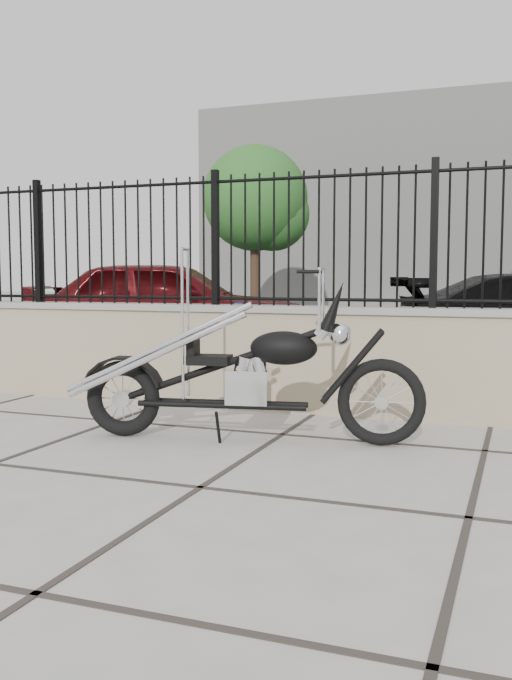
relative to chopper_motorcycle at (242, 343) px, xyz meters
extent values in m
plane|color=#99968E|center=(0.22, -1.20, -0.73)|extent=(90.00, 90.00, 0.00)
plane|color=black|center=(0.22, 11.30, -0.73)|extent=(30.00, 30.00, 0.00)
cube|color=gray|center=(0.22, 1.30, -0.25)|extent=(14.00, 0.36, 0.96)
cube|color=black|center=(0.22, 1.30, 0.83)|extent=(14.00, 0.08, 1.20)
cube|color=beige|center=(0.22, 25.30, 3.27)|extent=(22.00, 6.00, 8.00)
imported|color=#490A0C|center=(-3.35, 5.27, 0.03)|extent=(4.77, 2.87, 1.52)
cylinder|color=blue|center=(-1.41, 3.43, -0.28)|extent=(0.12, 0.12, 0.89)
cylinder|color=#382619|center=(-5.58, 15.08, 0.72)|extent=(0.29, 0.29, 2.89)
sphere|color=#225B25|center=(-5.58, 15.08, 2.93)|extent=(3.09, 3.09, 3.09)
camera|label=1|loc=(1.96, -4.91, 0.49)|focal=38.00mm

